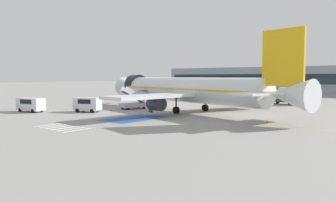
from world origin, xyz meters
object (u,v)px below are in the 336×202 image
(ground_crew_0, at_px, (154,105))
(terminal_building, at_px, (276,80))
(airliner, at_px, (187,90))
(ground_crew_2, at_px, (152,106))
(boarding_stairs_forward, at_px, (134,103))
(service_van_0, at_px, (31,104))
(traffic_cone_2, at_px, (139,110))
(ground_crew_1, at_px, (150,106))
(service_van_1, at_px, (87,104))
(traffic_cone_0, at_px, (267,121))
(traffic_cone_1, at_px, (111,109))
(fuel_tanker, at_px, (290,96))

(ground_crew_0, height_order, terminal_building, terminal_building)
(airliner, height_order, ground_crew_2, airliner)
(boarding_stairs_forward, height_order, service_van_0, boarding_stairs_forward)
(ground_crew_0, height_order, traffic_cone_2, ground_crew_0)
(service_van_0, height_order, traffic_cone_2, service_van_0)
(ground_crew_1, height_order, ground_crew_2, ground_crew_2)
(service_van_1, bearing_deg, traffic_cone_0, 78.78)
(traffic_cone_1, bearing_deg, service_van_1, -106.26)
(traffic_cone_2, relative_size, terminal_building, 0.01)
(ground_crew_1, distance_m, terminal_building, 75.08)
(traffic_cone_1, distance_m, traffic_cone_2, 4.89)
(fuel_tanker, xyz_separation_m, traffic_cone_0, (7.28, -29.51, -1.63))
(airliner, bearing_deg, service_van_1, 144.10)
(service_van_0, height_order, ground_crew_1, service_van_0)
(ground_crew_1, bearing_deg, ground_crew_0, 63.12)
(ground_crew_0, xyz_separation_m, traffic_cone_1, (-5.78, -4.69, -0.71))
(fuel_tanker, distance_m, ground_crew_2, 31.98)
(boarding_stairs_forward, relative_size, service_van_0, 1.03)
(terminal_building, bearing_deg, ground_crew_0, -84.82)
(ground_crew_2, bearing_deg, boarding_stairs_forward, -104.03)
(fuel_tanker, height_order, ground_crew_2, fuel_tanker)
(traffic_cone_1, bearing_deg, traffic_cone_2, 32.57)
(ground_crew_0, distance_m, terminal_building, 72.96)
(fuel_tanker, relative_size, ground_crew_1, 5.32)
(service_van_0, height_order, ground_crew_2, service_van_0)
(boarding_stairs_forward, relative_size, service_van_1, 1.17)
(service_van_1, relative_size, ground_crew_2, 2.60)
(service_van_1, xyz_separation_m, terminal_building, (0.36, 81.22, 3.20))
(fuel_tanker, height_order, ground_crew_1, fuel_tanker)
(service_van_1, xyz_separation_m, traffic_cone_0, (28.17, 6.13, -1.16))
(service_van_1, distance_m, traffic_cone_0, 28.85)
(ground_crew_2, bearing_deg, traffic_cone_0, 96.56)
(fuel_tanker, xyz_separation_m, service_van_0, (-28.20, -41.54, -0.49))
(airliner, xyz_separation_m, fuel_tanker, (8.36, 24.91, -1.79))
(fuel_tanker, distance_m, ground_crew_1, 31.84)
(service_van_1, distance_m, traffic_cone_2, 8.52)
(traffic_cone_1, bearing_deg, service_van_0, -130.65)
(airliner, relative_size, traffic_cone_0, 90.42)
(ground_crew_1, bearing_deg, service_van_0, 168.72)
(boarding_stairs_forward, bearing_deg, service_van_0, -109.76)
(service_van_0, xyz_separation_m, service_van_1, (7.31, 5.91, 0.02))
(ground_crew_0, bearing_deg, service_van_0, -85.37)
(service_van_0, xyz_separation_m, traffic_cone_0, (35.48, 12.04, -1.14))
(boarding_stairs_forward, bearing_deg, fuel_tanker, 68.91)
(ground_crew_2, relative_size, terminal_building, 0.02)
(service_van_0, xyz_separation_m, ground_crew_2, (16.14, 11.94, -0.32))
(ground_crew_0, bearing_deg, traffic_cone_1, -91.94)
(boarding_stairs_forward, bearing_deg, ground_crew_0, 15.27)
(traffic_cone_0, height_order, traffic_cone_1, traffic_cone_1)
(airliner, distance_m, traffic_cone_2, 9.03)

